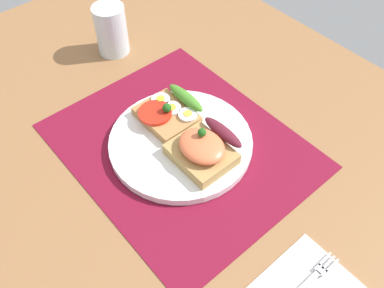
{
  "coord_description": "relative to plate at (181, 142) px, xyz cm",
  "views": [
    {
      "loc": [
        36.76,
        -28.96,
        56.1
      ],
      "look_at": [
        3.0,
        0.0,
        3.2
      ],
      "focal_mm": 39.04,
      "sensor_mm": 36.0,
      "label": 1
    }
  ],
  "objects": [
    {
      "name": "placemat",
      "position": [
        0.0,
        0.0,
        -0.85
      ],
      "size": [
        42.69,
        35.11,
        0.3
      ],
      "primitive_type": "cube",
      "color": "maroon",
      "rests_on": "ground_plane"
    },
    {
      "name": "sandwich_salmon",
      "position": [
        5.35,
        0.56,
        2.8
      ],
      "size": [
        10.07,
        9.85,
        5.82
      ],
      "color": "tan",
      "rests_on": "plate"
    },
    {
      "name": "fork",
      "position": [
        30.33,
        -2.86,
        -0.24
      ],
      "size": [
        1.62,
        12.95,
        0.32
      ],
      "color": "#B7B7BC",
      "rests_on": "napkin"
    },
    {
      "name": "plate",
      "position": [
        0.0,
        0.0,
        0.0
      ],
      "size": [
        24.83,
        24.83,
        1.4
      ],
      "primitive_type": "cylinder",
      "color": "white",
      "rests_on": "placemat"
    },
    {
      "name": "drinking_glass",
      "position": [
        -30.09,
        6.31,
        4.23
      ],
      "size": [
        6.62,
        6.62,
        10.46
      ],
      "primitive_type": "cylinder",
      "color": "silver",
      "rests_on": "ground_plane"
    },
    {
      "name": "ground_plane",
      "position": [
        0.0,
        0.0,
        -2.6
      ],
      "size": [
        120.0,
        90.0,
        3.2
      ],
      "primitive_type": "cube",
      "color": "#92633B"
    },
    {
      "name": "sandwich_egg_tomato",
      "position": [
        -5.41,
        1.85,
        2.07
      ],
      "size": [
        10.1,
        10.27,
        3.88
      ],
      "color": "#B47E48",
      "rests_on": "plate"
    }
  ]
}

